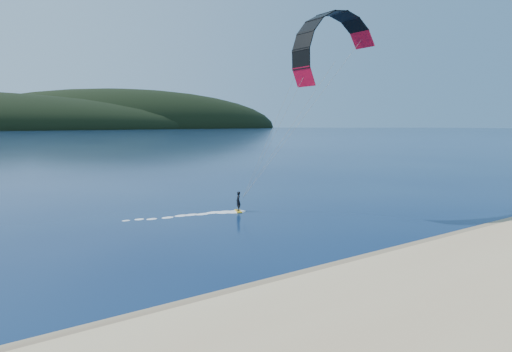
% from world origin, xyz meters
% --- Properties ---
extents(ground, '(1800.00, 1800.00, 0.00)m').
position_xyz_m(ground, '(0.00, 0.00, 0.00)').
color(ground, '#08183C').
rests_on(ground, ground).
extents(wet_sand, '(220.00, 2.50, 0.10)m').
position_xyz_m(wet_sand, '(0.00, 4.50, 0.05)').
color(wet_sand, '#896C4F').
rests_on(wet_sand, ground).
extents(kitesurfer_near, '(20.53, 10.04, 17.40)m').
position_xyz_m(kitesurfer_near, '(13.47, 15.18, 13.15)').
color(kitesurfer_near, gold).
rests_on(kitesurfer_near, ground).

